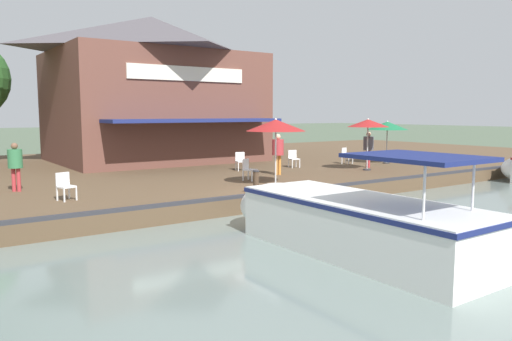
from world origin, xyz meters
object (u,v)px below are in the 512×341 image
Objects in this scene: cafe_chair_under_first_umbrella at (293,158)px; person_mid_patio at (15,161)px; patio_umbrella_mid_patio_left at (368,123)px; cafe_chair_mid_patio at (346,155)px; person_near_entrance at (278,149)px; patio_umbrella_by_entrance at (276,125)px; mooring_post at (256,182)px; patio_umbrella_far_corner at (387,126)px; motorboat_mid_row at (339,219)px; waterfront_restaurant at (153,88)px; cafe_chair_back_row_seat at (65,185)px; person_at_quay_edge at (368,145)px; cafe_chair_far_corner_seat at (241,160)px; cafe_chair_beside_entrance at (248,168)px.

person_mid_patio is (0.48, -12.49, 0.56)m from cafe_chair_under_first_umbrella.
cafe_chair_mid_patio is at bearing 154.16° from patio_umbrella_mid_patio_left.
cafe_chair_under_first_umbrella is 3.12m from person_near_entrance.
mooring_post is (1.22, -1.72, -1.80)m from patio_umbrella_by_entrance.
patio_umbrella_far_corner is 15.66m from motorboat_mid_row.
waterfront_restaurant reaches higher than motorboat_mid_row.
cafe_chair_back_row_seat is 14.64m from person_at_quay_edge.
cafe_chair_mid_patio is 6.02m from person_near_entrance.
patio_umbrella_by_entrance is 9.04m from person_mid_patio.
cafe_chair_under_first_umbrella reaches higher than mooring_post.
cafe_chair_far_corner_seat is (-0.65, -6.16, 0.00)m from cafe_chair_mid_patio.
cafe_chair_back_row_seat is 12.02m from cafe_chair_under_first_umbrella.
cafe_chair_under_first_umbrella is 3.71m from person_at_quay_edge.
person_at_quay_edge is at bearing -70.17° from patio_umbrella_far_corner.
patio_umbrella_by_entrance is at bearing -71.90° from patio_umbrella_far_corner.
cafe_chair_under_first_umbrella is at bearing 105.62° from cafe_chair_back_row_seat.
person_near_entrance reaches higher than cafe_chair_under_first_umbrella.
waterfront_restaurant is 4.85× the size of patio_umbrella_far_corner.
cafe_chair_back_row_seat is 0.48× the size of person_near_entrance.
patio_umbrella_far_corner is 0.91× the size of patio_umbrella_by_entrance.
patio_umbrella_mid_patio_left is 2.83× the size of cafe_chair_mid_patio.
cafe_chair_mid_patio reaches higher than mooring_post.
person_at_quay_edge is at bearing 129.75° from motorboat_mid_row.
cafe_chair_far_corner_seat is 6.36m from person_at_quay_edge.
cafe_chair_beside_entrance is at bearing 180.00° from patio_umbrella_by_entrance.
cafe_chair_under_first_umbrella is (-2.66, 4.45, 0.00)m from cafe_chair_beside_entrance.
cafe_chair_mid_patio is 0.12× the size of motorboat_mid_row.
person_near_entrance is (-1.34, 9.17, 0.64)m from cafe_chair_back_row_seat.
mooring_post is (3.00, -1.72, -0.07)m from cafe_chair_beside_entrance.
cafe_chair_far_corner_seat is at bearing 151.96° from cafe_chair_beside_entrance.
cafe_chair_under_first_umbrella is (-2.88, -2.07, -1.71)m from patio_umbrella_mid_patio_left.
motorboat_mid_row is at bearing -45.59° from cafe_chair_mid_patio.
patio_umbrella_by_entrance is at bearing 125.32° from mooring_post.
patio_umbrella_mid_patio_left is 0.98× the size of patio_umbrella_by_entrance.
patio_umbrella_far_corner is 2.65× the size of cafe_chair_mid_patio.
waterfront_restaurant reaches higher than cafe_chair_back_row_seat.
mooring_post is at bearing 168.56° from motorboat_mid_row.
person_near_entrance is 5.41m from person_at_quay_edge.
waterfront_restaurant is 13.01m from patio_umbrella_far_corner.
patio_umbrella_far_corner is at bearing 108.10° from patio_umbrella_by_entrance.
cafe_chair_beside_entrance is at bearing -91.90° from patio_umbrella_mid_patio_left.
person_near_entrance is 2.21× the size of mooring_post.
cafe_chair_under_first_umbrella is (-4.44, 4.45, -1.73)m from patio_umbrella_by_entrance.
person_near_entrance reaches higher than person_mid_patio.
cafe_chair_back_row_seat is 5.92m from mooring_post.
cafe_chair_back_row_seat is 1.00× the size of cafe_chair_beside_entrance.
patio_umbrella_by_entrance reaches higher than mooring_post.
cafe_chair_back_row_seat is 1.06× the size of mooring_post.
person_mid_patio is (-3.96, -8.04, -1.17)m from patio_umbrella_by_entrance.
cafe_chair_far_corner_seat is (-3.29, -4.88, -1.71)m from patio_umbrella_mid_patio_left.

